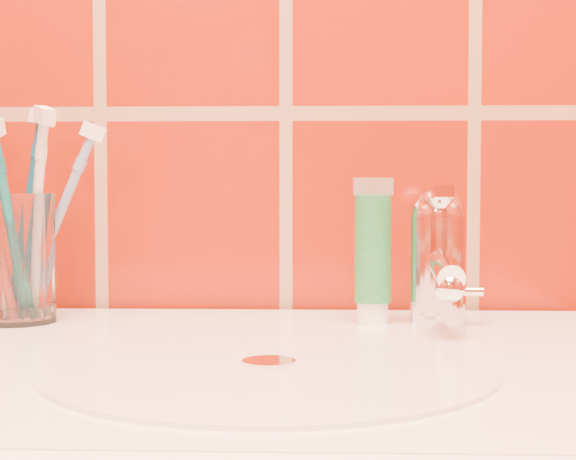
{
  "coord_description": "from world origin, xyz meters",
  "views": [
    {
      "loc": [
        0.03,
        0.33,
        0.97
      ],
      "look_at": [
        0.01,
        1.08,
        0.93
      ],
      "focal_mm": 55.0,
      "sensor_mm": 36.0,
      "label": 1
    }
  ],
  "objects": [
    {
      "name": "glass_tumbler",
      "position": [
        -0.24,
        1.1,
        0.91
      ],
      "size": [
        0.08,
        0.08,
        0.11
      ],
      "primitive_type": "cylinder",
      "rotation": [
        0.0,
        0.0,
        0.22
      ],
      "color": "white",
      "rests_on": "pedestal_sink"
    },
    {
      "name": "toothpaste_tube",
      "position": [
        0.08,
        1.11,
        0.91
      ],
      "size": [
        0.04,
        0.03,
        0.13
      ],
      "rotation": [
        0.0,
        0.0,
        0.29
      ],
      "color": "white",
      "rests_on": "pedestal_sink"
    },
    {
      "name": "faucet",
      "position": [
        0.14,
        1.09,
        0.91
      ],
      "size": [
        0.05,
        0.11,
        0.12
      ],
      "color": "white",
      "rests_on": "pedestal_sink"
    },
    {
      "name": "toothbrush_0",
      "position": [
        -0.2,
        1.12,
        0.94
      ],
      "size": [
        0.11,
        0.1,
        0.18
      ],
      "primitive_type": null,
      "rotation": [
        0.39,
        0.0,
        1.72
      ],
      "color": "#6982BB",
      "rests_on": "glass_tumbler"
    },
    {
      "name": "toothbrush_2",
      "position": [
        -0.21,
        1.09,
        0.94
      ],
      "size": [
        0.11,
        0.11,
        0.2
      ],
      "primitive_type": null,
      "rotation": [
        0.24,
        0.0,
        0.72
      ],
      "color": "silver",
      "rests_on": "glass_tumbler"
    },
    {
      "name": "toothbrush_3",
      "position": [
        -0.23,
        1.07,
        0.94
      ],
      "size": [
        0.05,
        0.14,
        0.2
      ],
      "primitive_type": null,
      "rotation": [
        0.33,
        0.0,
        -0.14
      ],
      "color": "#0D6771",
      "rests_on": "glass_tumbler"
    },
    {
      "name": "toothbrush_4",
      "position": [
        -0.23,
        1.12,
        0.94
      ],
      "size": [
        0.09,
        0.1,
        0.2
      ],
      "primitive_type": null,
      "rotation": [
        0.19,
        0.0,
        2.44
      ],
      "color": "navy",
      "rests_on": "glass_tumbler"
    }
  ]
}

